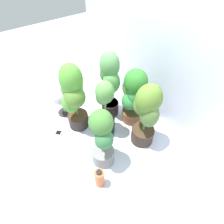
{
  "coord_description": "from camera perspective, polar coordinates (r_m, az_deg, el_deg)",
  "views": [
    {
      "loc": [
        1.28,
        -0.72,
        1.94
      ],
      "look_at": [
        0.0,
        0.2,
        0.33
      ],
      "focal_mm": 30.7,
      "sensor_mm": 36.0,
      "label": 1
    }
  ],
  "objects": [
    {
      "name": "floor_fan",
      "position": [
        2.61,
        -14.82,
        3.92
      ],
      "size": [
        0.25,
        0.25,
        0.4
      ],
      "rotation": [
        0.0,
        0.0,
        2.99
      ],
      "color": "#252522",
      "rests_on": "ground"
    },
    {
      "name": "ground_plane",
      "position": [
        2.44,
        -3.89,
        -7.31
      ],
      "size": [
        8.0,
        8.0,
        0.0
      ],
      "primitive_type": "plane",
      "color": "silver",
      "rests_on": "ground"
    },
    {
      "name": "hygrometer_box",
      "position": [
        2.54,
        -15.59,
        -6.07
      ],
      "size": [
        0.11,
        0.11,
        0.03
      ],
      "rotation": [
        0.0,
        0.0,
        0.76
      ],
      "color": "white",
      "rests_on": "ground"
    },
    {
      "name": "potted_plant_back_left",
      "position": [
        2.36,
        -0.66,
        9.19
      ],
      "size": [
        0.4,
        0.3,
        0.93
      ],
      "color": "black",
      "rests_on": "ground"
    },
    {
      "name": "potted_plant_back_right",
      "position": [
        2.07,
        10.18,
        -0.02
      ],
      "size": [
        0.42,
        0.34,
        0.84
      ],
      "color": "#33241C",
      "rests_on": "ground"
    },
    {
      "name": "mylar_back_wall",
      "position": [
        2.24,
        14.55,
        19.46
      ],
      "size": [
        3.2,
        0.01,
        2.0
      ],
      "primitive_type": "cube",
      "color": "silver",
      "rests_on": "ground"
    },
    {
      "name": "potted_plant_center",
      "position": [
        2.2,
        -2.12,
        1.48
      ],
      "size": [
        0.33,
        0.28,
        0.78
      ],
      "color": "black",
      "rests_on": "ground"
    },
    {
      "name": "nutrient_bottle",
      "position": [
        2.02,
        -3.73,
        -19.01
      ],
      "size": [
        0.1,
        0.1,
        0.25
      ],
      "color": "#C4602E",
      "rests_on": "ground"
    },
    {
      "name": "potted_plant_back_center",
      "position": [
        2.33,
        6.5,
        5.3
      ],
      "size": [
        0.46,
        0.42,
        0.78
      ],
      "color": "#905839",
      "rests_on": "ground"
    },
    {
      "name": "potted_plant_front_right",
      "position": [
        1.9,
        -3.06,
        -7.25
      ],
      "size": [
        0.37,
        0.31,
        0.76
      ],
      "color": "slate",
      "rests_on": "ground"
    },
    {
      "name": "potted_plant_front_left",
      "position": [
        2.22,
        -11.5,
        5.11
      ],
      "size": [
        0.43,
        0.36,
        0.92
      ],
      "color": "#2E221E",
      "rests_on": "ground"
    }
  ]
}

